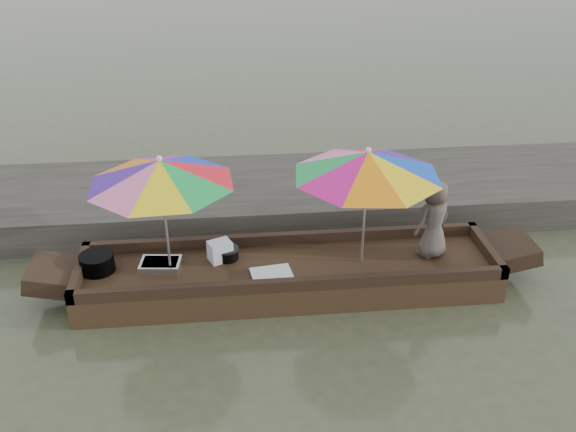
{
  "coord_description": "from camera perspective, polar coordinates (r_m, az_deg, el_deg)",
  "views": [
    {
      "loc": [
        -0.71,
        -6.81,
        4.69
      ],
      "look_at": [
        0.0,
        0.1,
        1.0
      ],
      "focal_mm": 40.0,
      "sensor_mm": 36.0,
      "label": 1
    }
  ],
  "objects": [
    {
      "name": "tray_scallop",
      "position": [
        7.87,
        -1.48,
        -5.25
      ],
      "size": [
        0.54,
        0.4,
        0.06
      ],
      "primitive_type": "cube",
      "rotation": [
        0.0,
        0.0,
        0.13
      ],
      "color": "silver",
      "rests_on": "boat_hull"
    },
    {
      "name": "umbrella_bow",
      "position": [
        7.72,
        -10.87,
        -0.05
      ],
      "size": [
        2.22,
        2.22,
        1.55
      ],
      "primitive_type": null,
      "rotation": [
        0.0,
        0.0,
        -0.34
      ],
      "color": "red",
      "rests_on": "boat_hull"
    },
    {
      "name": "water",
      "position": [
        8.3,
        0.07,
        -6.43
      ],
      "size": [
        80.0,
        80.0,
        0.0
      ],
      "primitive_type": "plane",
      "color": "#3C432E",
      "rests_on": "ground"
    },
    {
      "name": "boat_hull",
      "position": [
        8.2,
        0.07,
        -5.43
      ],
      "size": [
        5.25,
        1.2,
        0.35
      ],
      "primitive_type": "cube",
      "color": "black",
      "rests_on": "water"
    },
    {
      "name": "supply_bag",
      "position": [
        8.19,
        -6.06,
        -3.11
      ],
      "size": [
        0.34,
        0.31,
        0.26
      ],
      "primitive_type": "cube",
      "rotation": [
        0.0,
        0.0,
        0.4
      ],
      "color": "silver",
      "rests_on": "boat_hull"
    },
    {
      "name": "cooking_pot",
      "position": [
        8.29,
        -16.62,
        -4.01
      ],
      "size": [
        0.43,
        0.43,
        0.22
      ],
      "primitive_type": "cylinder",
      "color": "black",
      "rests_on": "boat_hull"
    },
    {
      "name": "dock",
      "position": [
        10.07,
        -1.23,
        1.81
      ],
      "size": [
        22.0,
        2.2,
        0.5
      ],
      "primitive_type": "cube",
      "color": "#2D2B26",
      "rests_on": "ground"
    },
    {
      "name": "charcoal_grill",
      "position": [
        8.24,
        -5.43,
        -3.37
      ],
      "size": [
        0.29,
        0.29,
        0.14
      ],
      "primitive_type": "cylinder",
      "color": "black",
      "rests_on": "boat_hull"
    },
    {
      "name": "tray_crayfish",
      "position": [
        8.19,
        -11.27,
        -4.26
      ],
      "size": [
        0.53,
        0.4,
        0.09
      ],
      "primitive_type": "cube",
      "rotation": [
        0.0,
        0.0,
        -0.11
      ],
      "color": "silver",
      "rests_on": "boat_hull"
    },
    {
      "name": "vendor",
      "position": [
        8.27,
        12.86,
        -0.28
      ],
      "size": [
        0.6,
        0.52,
        1.04
      ],
      "primitive_type": "imported",
      "rotation": [
        0.0,
        0.0,
        3.59
      ],
      "color": "#504540",
      "rests_on": "boat_hull"
    },
    {
      "name": "umbrella_stern",
      "position": [
        7.86,
        6.84,
        0.79
      ],
      "size": [
        2.25,
        2.25,
        1.55
      ],
      "primitive_type": null,
      "rotation": [
        0.0,
        0.0,
        0.28
      ],
      "color": "#4214A5",
      "rests_on": "boat_hull"
    }
  ]
}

